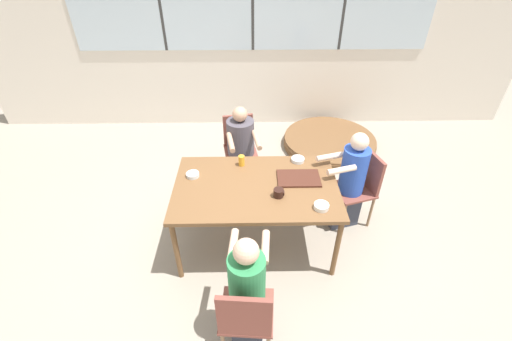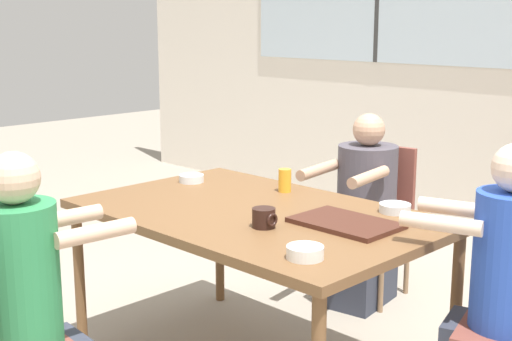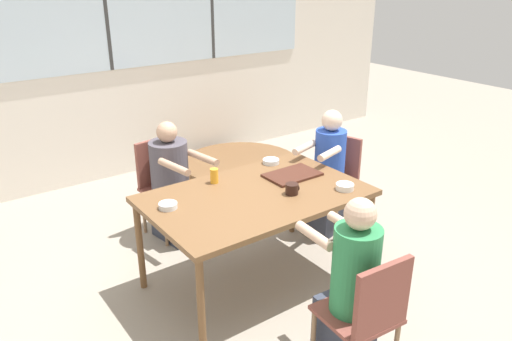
{
  "view_description": "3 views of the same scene",
  "coord_description": "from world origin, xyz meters",
  "px_view_note": "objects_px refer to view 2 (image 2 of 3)",
  "views": [
    {
      "loc": [
        -0.04,
        -2.57,
        2.83
      ],
      "look_at": [
        0.0,
        0.0,
        0.94
      ],
      "focal_mm": 24.0,
      "sensor_mm": 36.0,
      "label": 1
    },
    {
      "loc": [
        2.13,
        -2.15,
        1.59
      ],
      "look_at": [
        0.0,
        0.0,
        0.94
      ],
      "focal_mm": 50.0,
      "sensor_mm": 36.0,
      "label": 2
    },
    {
      "loc": [
        -1.94,
        -2.67,
        2.3
      ],
      "look_at": [
        0.0,
        0.0,
        0.94
      ],
      "focal_mm": 35.0,
      "sensor_mm": 36.0,
      "label": 3
    }
  ],
  "objects_px": {
    "chair_for_woman_green_shirt": "(376,207)",
    "person_man_blue_shirt": "(32,325)",
    "person_woman_green_shirt": "(363,220)",
    "coffee_mug": "(264,218)",
    "bowl_white_shallow": "(395,208)",
    "bowl_cereal": "(305,252)",
    "bowl_fruit": "(191,178)",
    "juice_glass": "(285,180)",
    "person_man_teal_shirt": "(498,305)"
  },
  "relations": [
    {
      "from": "juice_glass",
      "to": "bowl_fruit",
      "type": "relative_size",
      "value": 0.89
    },
    {
      "from": "bowl_white_shallow",
      "to": "bowl_fruit",
      "type": "distance_m",
      "value": 1.11
    },
    {
      "from": "juice_glass",
      "to": "bowl_cereal",
      "type": "bearing_deg",
      "value": -43.27
    },
    {
      "from": "juice_glass",
      "to": "bowl_fruit",
      "type": "xyz_separation_m",
      "value": [
        -0.48,
        -0.18,
        -0.04
      ]
    },
    {
      "from": "coffee_mug",
      "to": "bowl_white_shallow",
      "type": "bearing_deg",
      "value": 66.79
    },
    {
      "from": "person_man_blue_shirt",
      "to": "person_man_teal_shirt",
      "type": "xyz_separation_m",
      "value": [
        1.08,
        1.33,
        -0.0
      ]
    },
    {
      "from": "person_woman_green_shirt",
      "to": "juice_glass",
      "type": "xyz_separation_m",
      "value": [
        0.02,
        -0.68,
        0.34
      ]
    },
    {
      "from": "bowl_cereal",
      "to": "person_woman_green_shirt",
      "type": "bearing_deg",
      "value": 118.63
    },
    {
      "from": "chair_for_woman_green_shirt",
      "to": "person_man_teal_shirt",
      "type": "xyz_separation_m",
      "value": [
        1.19,
        -0.9,
        0.01
      ]
    },
    {
      "from": "bowl_fruit",
      "to": "coffee_mug",
      "type": "bearing_deg",
      "value": -20.98
    },
    {
      "from": "person_man_blue_shirt",
      "to": "juice_glass",
      "type": "xyz_separation_m",
      "value": [
        -0.06,
        1.38,
        0.29
      ]
    },
    {
      "from": "person_man_blue_shirt",
      "to": "bowl_white_shallow",
      "type": "distance_m",
      "value": 1.56
    },
    {
      "from": "chair_for_woman_green_shirt",
      "to": "juice_glass",
      "type": "distance_m",
      "value": 0.9
    },
    {
      "from": "person_man_teal_shirt",
      "to": "juice_glass",
      "type": "xyz_separation_m",
      "value": [
        -1.15,
        0.05,
        0.29
      ]
    },
    {
      "from": "chair_for_woman_green_shirt",
      "to": "person_man_blue_shirt",
      "type": "xyz_separation_m",
      "value": [
        0.11,
        -2.23,
        0.01
      ]
    },
    {
      "from": "bowl_cereal",
      "to": "bowl_fruit",
      "type": "height_order",
      "value": "bowl_cereal"
    },
    {
      "from": "person_man_teal_shirt",
      "to": "coffee_mug",
      "type": "relative_size",
      "value": 11.46
    },
    {
      "from": "chair_for_woman_green_shirt",
      "to": "bowl_cereal",
      "type": "xyz_separation_m",
      "value": [
        0.77,
        -1.52,
        0.27
      ]
    },
    {
      "from": "coffee_mug",
      "to": "juice_glass",
      "type": "relative_size",
      "value": 0.89
    },
    {
      "from": "chair_for_woman_green_shirt",
      "to": "person_man_blue_shirt",
      "type": "height_order",
      "value": "person_man_blue_shirt"
    },
    {
      "from": "bowl_cereal",
      "to": "bowl_fruit",
      "type": "distance_m",
      "value": 1.3
    },
    {
      "from": "bowl_fruit",
      "to": "juice_glass",
      "type": "bearing_deg",
      "value": 20.87
    },
    {
      "from": "person_man_blue_shirt",
      "to": "person_woman_green_shirt",
      "type": "bearing_deg",
      "value": 96.82
    },
    {
      "from": "chair_for_woman_green_shirt",
      "to": "bowl_white_shallow",
      "type": "relative_size",
      "value": 6.32
    },
    {
      "from": "coffee_mug",
      "to": "juice_glass",
      "type": "xyz_separation_m",
      "value": [
        -0.35,
        0.5,
        0.02
      ]
    },
    {
      "from": "chair_for_woman_green_shirt",
      "to": "person_woman_green_shirt",
      "type": "distance_m",
      "value": 0.18
    },
    {
      "from": "person_man_teal_shirt",
      "to": "bowl_cereal",
      "type": "bearing_deg",
      "value": 129.22
    },
    {
      "from": "chair_for_woman_green_shirt",
      "to": "bowl_fruit",
      "type": "xyz_separation_m",
      "value": [
        -0.44,
        -1.03,
        0.27
      ]
    },
    {
      "from": "person_man_blue_shirt",
      "to": "juice_glass",
      "type": "distance_m",
      "value": 1.42
    },
    {
      "from": "coffee_mug",
      "to": "bowl_cereal",
      "type": "relative_size",
      "value": 0.76
    },
    {
      "from": "person_man_blue_shirt",
      "to": "chair_for_woman_green_shirt",
      "type": "bearing_deg",
      "value": 97.34
    },
    {
      "from": "person_man_blue_shirt",
      "to": "coffee_mug",
      "type": "relative_size",
      "value": 11.49
    },
    {
      "from": "person_man_blue_shirt",
      "to": "bowl_cereal",
      "type": "distance_m",
      "value": 1.0
    },
    {
      "from": "person_man_teal_shirt",
      "to": "coffee_mug",
      "type": "distance_m",
      "value": 0.96
    },
    {
      "from": "chair_for_woman_green_shirt",
      "to": "person_man_blue_shirt",
      "type": "relative_size",
      "value": 0.75
    },
    {
      "from": "coffee_mug",
      "to": "juice_glass",
      "type": "distance_m",
      "value": 0.61
    },
    {
      "from": "chair_for_woman_green_shirt",
      "to": "person_man_teal_shirt",
      "type": "height_order",
      "value": "person_man_teal_shirt"
    },
    {
      "from": "person_woman_green_shirt",
      "to": "bowl_fruit",
      "type": "bearing_deg",
      "value": 52.56
    },
    {
      "from": "person_woman_green_shirt",
      "to": "person_man_teal_shirt",
      "type": "xyz_separation_m",
      "value": [
        1.17,
        -0.73,
        0.05
      ]
    },
    {
      "from": "bowl_cereal",
      "to": "bowl_fruit",
      "type": "bearing_deg",
      "value": 157.79
    },
    {
      "from": "person_man_blue_shirt",
      "to": "bowl_white_shallow",
      "type": "relative_size",
      "value": 8.44
    },
    {
      "from": "person_woman_green_shirt",
      "to": "coffee_mug",
      "type": "bearing_deg",
      "value": 98.26
    },
    {
      "from": "juice_glass",
      "to": "bowl_white_shallow",
      "type": "bearing_deg",
      "value": 6.07
    },
    {
      "from": "bowl_fruit",
      "to": "person_man_teal_shirt",
      "type": "bearing_deg",
      "value": 4.64
    },
    {
      "from": "person_woman_green_shirt",
      "to": "coffee_mug",
      "type": "height_order",
      "value": "person_woman_green_shirt"
    },
    {
      "from": "bowl_white_shallow",
      "to": "bowl_cereal",
      "type": "distance_m",
      "value": 0.75
    },
    {
      "from": "chair_for_woman_green_shirt",
      "to": "person_woman_green_shirt",
      "type": "relative_size",
      "value": 0.8
    },
    {
      "from": "person_woman_green_shirt",
      "to": "bowl_white_shallow",
      "type": "bearing_deg",
      "value": 125.85
    },
    {
      "from": "juice_glass",
      "to": "bowl_white_shallow",
      "type": "xyz_separation_m",
      "value": [
        0.59,
        0.06,
        -0.04
      ]
    },
    {
      "from": "person_woman_green_shirt",
      "to": "bowl_fruit",
      "type": "height_order",
      "value": "person_woman_green_shirt"
    }
  ]
}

